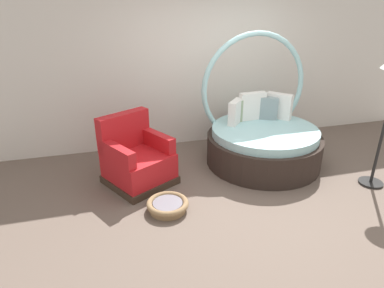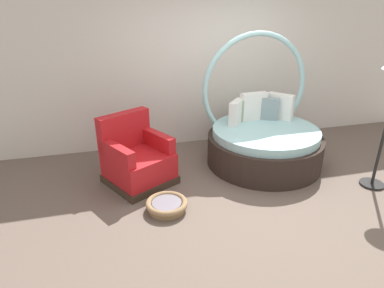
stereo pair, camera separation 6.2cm
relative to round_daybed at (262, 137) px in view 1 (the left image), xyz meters
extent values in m
cube|color=#66564C|center=(-0.56, -0.94, -0.41)|extent=(8.00, 8.00, 0.02)
cube|color=silver|center=(-0.56, 1.09, 1.00)|extent=(8.00, 0.12, 2.79)
cylinder|color=#2D231E|center=(0.00, -0.07, -0.17)|extent=(1.73, 1.73, 0.45)
cylinder|color=#9ED1D6|center=(0.00, -0.07, 0.12)|extent=(1.59, 1.59, 0.12)
torus|color=#9ED1D6|center=(0.00, 0.40, 0.67)|extent=(1.72, 0.08, 1.72)
cube|color=white|center=(0.40, 0.28, 0.38)|extent=(0.36, 0.39, 0.41)
cube|color=gray|center=(0.19, 0.31, 0.36)|extent=(0.37, 0.27, 0.36)
cube|color=white|center=(-0.03, 0.35, 0.40)|extent=(0.44, 0.15, 0.43)
cube|color=#93A37F|center=(-0.22, 0.34, 0.35)|extent=(0.36, 0.27, 0.34)
cube|color=white|center=(-0.36, 0.24, 0.36)|extent=(0.33, 0.35, 0.36)
cube|color=#38281E|center=(-1.92, -0.20, -0.35)|extent=(1.08, 1.08, 0.10)
cube|color=red|center=(-1.92, -0.20, -0.13)|extent=(1.03, 1.03, 0.34)
cube|color=red|center=(-2.07, 0.07, 0.29)|extent=(0.74, 0.51, 0.50)
cube|color=red|center=(-2.20, -0.35, 0.15)|extent=(0.43, 0.66, 0.22)
cube|color=red|center=(-1.64, -0.05, 0.15)|extent=(0.43, 0.66, 0.22)
cylinder|color=#8E704C|center=(-1.68, -0.96, -0.37)|extent=(0.44, 0.44, 0.06)
torus|color=#8E704C|center=(-1.68, -0.96, -0.30)|extent=(0.51, 0.51, 0.07)
cylinder|color=slate|center=(-1.68, -0.96, -0.31)|extent=(0.36, 0.36, 0.05)
cylinder|color=black|center=(1.16, -1.07, -0.38)|extent=(0.32, 0.32, 0.03)
cylinder|color=black|center=(1.16, -1.07, 0.41)|extent=(0.04, 0.04, 1.55)
camera|label=1|loc=(-2.30, -4.34, 1.99)|focal=31.57mm
camera|label=2|loc=(-2.24, -4.36, 1.99)|focal=31.57mm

